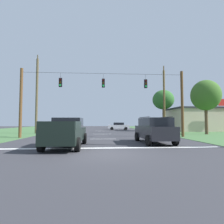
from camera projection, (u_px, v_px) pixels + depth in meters
ground_plane at (105, 154)px, 9.29m from camera, size 120.00×120.00×0.00m
shoulder_grass_right at (214, 133)px, 25.31m from camera, size 16.00×80.00×0.03m
stop_bar_stripe at (104, 148)px, 11.33m from camera, size 15.23×0.45×0.01m
lane_dash_0 at (103, 139)px, 17.31m from camera, size 2.50×0.15×0.01m
lane_dash_1 at (102, 134)px, 24.25m from camera, size 2.50×0.15×0.01m
lane_dash_2 at (102, 131)px, 32.22m from camera, size 2.50×0.15×0.01m
overhead_signal_span at (104, 100)px, 19.21m from camera, size 17.74×0.31×7.35m
pickup_truck at (67, 132)px, 11.90m from camera, size 2.37×5.44×1.95m
suv_black at (154, 130)px, 14.04m from camera, size 2.34×4.86×2.05m
distant_car_crossing_white at (119, 126)px, 36.69m from camera, size 4.35×2.12×1.52m
utility_pole_mid_right at (164, 100)px, 26.26m from camera, size 0.29×1.89×10.04m
utility_pole_near_left at (37, 94)px, 25.46m from camera, size 0.33×1.63×11.38m
tree_roadside_right at (206, 95)px, 23.74m from camera, size 3.79×3.79×7.26m
tree_roadside_far_right at (163, 100)px, 32.28m from camera, size 3.83×3.83×7.46m
roadside_store at (208, 119)px, 33.32m from camera, size 13.93×8.83×5.40m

